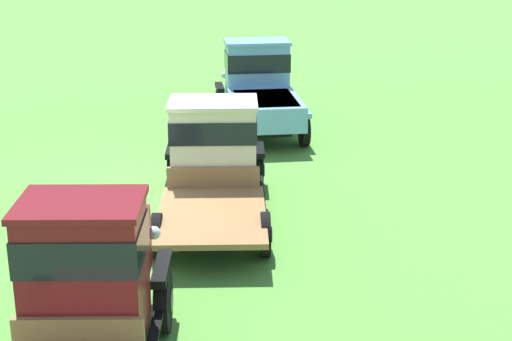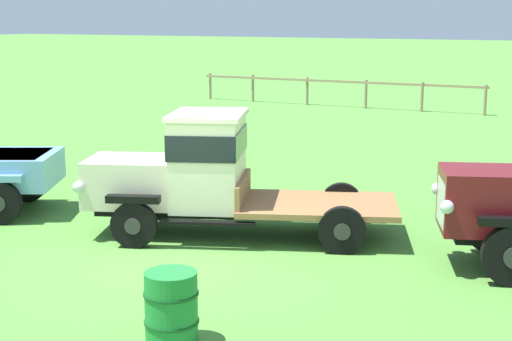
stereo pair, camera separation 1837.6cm
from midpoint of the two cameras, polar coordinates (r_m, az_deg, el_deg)
ground_plane at (r=10.93m, az=25.93°, el=-8.76°), size 240.00×240.00×0.00m
vintage_truck_foreground_near at (r=16.22m, az=25.59°, el=4.01°), size 5.03×3.72×2.31m
vintage_truck_second_in_line at (r=11.10m, az=33.47°, el=-3.48°), size 5.64×3.64×2.15m
vintage_truck_midrow_center at (r=6.61m, az=51.96°, el=-21.46°), size 4.99×3.21×2.32m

